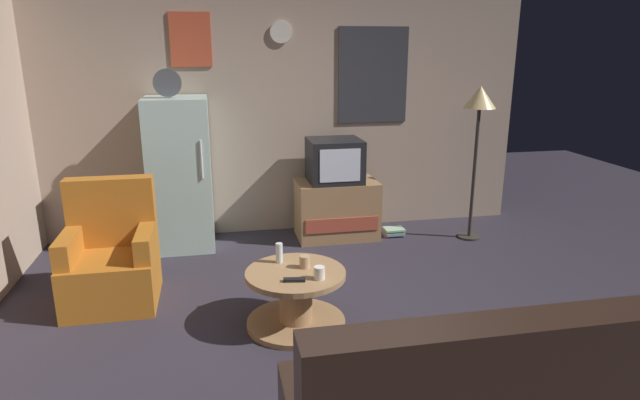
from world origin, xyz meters
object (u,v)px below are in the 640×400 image
Objects in this scene: coffee_table at (296,298)px; mug_ceramic_white at (319,273)px; fridge at (180,174)px; standing_lamp at (479,109)px; crt_tv at (335,160)px; tv_stand at (337,209)px; book_stack at (394,232)px; wine_glass at (279,253)px; remote_control at (294,280)px; armchair at (112,260)px; mug_ceramic_tan at (305,262)px.

coffee_table is 8.00× the size of mug_ceramic_white.
mug_ceramic_white is at bearing -63.21° from fridge.
standing_lamp is 2.82m from coffee_table.
tv_stand is at bearing 2.11° from crt_tv.
standing_lamp is 7.41× the size of book_stack.
crt_tv reaches higher than tv_stand.
wine_glass is at bearing -115.84° from crt_tv.
tv_stand reaches higher than remote_control.
crt_tv is at bearing -1.28° from fridge.
armchair reaches higher than coffee_table.
armchair reaches higher than mug_ceramic_tan.
tv_stand reaches higher than book_stack.
crt_tv is at bearing 64.16° from wine_glass.
mug_ceramic_tan is (0.17, -0.13, -0.03)m from wine_glass.
fridge is at bearing 121.31° from remote_control.
tv_stand is 0.87× the size of armchair.
fridge is 1.64m from tv_stand.
wine_glass reaches higher than remote_control.
crt_tv is 3.60× the size of wine_glass.
coffee_table is at bearing -144.53° from standing_lamp.
remote_control is (-0.03, -0.16, 0.22)m from coffee_table.
wine_glass is at bearing -149.18° from standing_lamp.
tv_stand is 1.77m from standing_lamp.
remote_control is 1.59m from armchair.
fridge is 11.80× the size of wine_glass.
fridge is 1.84× the size of armchair.
mug_ceramic_tan is (0.94, -1.78, -0.29)m from fridge.
standing_lamp is 2.64m from mug_ceramic_tan.
remote_control reaches higher than book_stack.
mug_ceramic_white is at bearing -105.60° from crt_tv.
wine_glass is at bearing 115.78° from coffee_table.
tv_stand is 1.56× the size of crt_tv.
tv_stand is at bearing 77.89° from remote_control.
tv_stand is at bearing 73.71° from mug_ceramic_white.
coffee_table is at bearing 87.35° from remote_control.
standing_lamp reaches higher than armchair.
coffee_table is at bearing -110.94° from crt_tv.
crt_tv is 2.52× the size of book_stack.
wine_glass is at bearing -64.83° from fridge.
fridge is 2.31m from book_stack.
mug_ceramic_white is (1.01, -2.00, -0.29)m from fridge.
tv_stand is at bearing 68.35° from coffee_table.
mug_ceramic_white and mug_ceramic_tan have the same top height.
armchair is at bearing 158.24° from wine_glass.
armchair is (-1.51, 0.86, -0.13)m from mug_ceramic_white.
crt_tv is (1.56, -0.03, 0.08)m from fridge.
wine_glass is at bearing 123.87° from mug_ceramic_white.
mug_ceramic_tan is (0.08, 0.06, 0.26)m from coffee_table.
mug_ceramic_tan is at bearing -23.98° from armchair.
mug_ceramic_tan is (-0.61, -1.75, -0.36)m from crt_tv.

